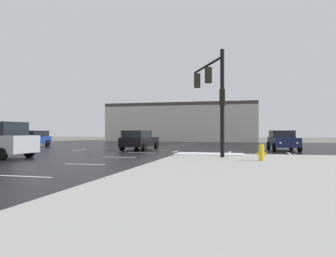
# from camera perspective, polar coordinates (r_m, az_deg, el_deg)

# --- Properties ---
(ground_plane) EXTENTS (120.00, 120.00, 0.00)m
(ground_plane) POSITION_cam_1_polar(r_m,az_deg,el_deg) (24.25, -3.28, -4.13)
(ground_plane) COLOR slate
(road_asphalt) EXTENTS (44.00, 44.00, 0.02)m
(road_asphalt) POSITION_cam_1_polar(r_m,az_deg,el_deg) (24.25, -3.28, -4.11)
(road_asphalt) COLOR black
(road_asphalt) RESTS_ON ground_plane
(snow_strip_curbside) EXTENTS (4.00, 1.60, 0.06)m
(snow_strip_curbside) POSITION_cam_1_polar(r_m,az_deg,el_deg) (19.28, 7.46, -4.55)
(snow_strip_curbside) COLOR white
(snow_strip_curbside) RESTS_ON sidewalk_corner
(lane_markings) EXTENTS (36.15, 36.15, 0.01)m
(lane_markings) POSITION_cam_1_polar(r_m,az_deg,el_deg) (22.59, -1.40, -4.34)
(lane_markings) COLOR silver
(lane_markings) RESTS_ON road_asphalt
(traffic_signal_mast) EXTENTS (2.36, 4.45, 5.81)m
(traffic_signal_mast) POSITION_cam_1_polar(r_m,az_deg,el_deg) (18.64, 8.16, 7.17)
(traffic_signal_mast) COLOR black
(traffic_signal_mast) RESTS_ON sidewalk_corner
(fire_hydrant) EXTENTS (0.48, 0.26, 0.79)m
(fire_hydrant) POSITION_cam_1_polar(r_m,az_deg,el_deg) (15.59, 16.47, -4.14)
(fire_hydrant) COLOR gold
(fire_hydrant) RESTS_ON sidewalk_corner
(strip_building_background) EXTENTS (22.44, 8.00, 5.74)m
(strip_building_background) POSITION_cam_1_polar(r_m,az_deg,el_deg) (49.18, 2.66, 1.05)
(strip_building_background) COLOR beige
(strip_building_background) RESTS_ON ground_plane
(sedan_black) EXTENTS (2.12, 4.58, 1.58)m
(sedan_black) POSITION_cam_1_polar(r_m,az_deg,el_deg) (25.55, -5.20, -2.03)
(sedan_black) COLOR black
(sedan_black) RESTS_ON road_asphalt
(sedan_navy) EXTENTS (2.26, 4.63, 1.58)m
(sedan_navy) POSITION_cam_1_polar(r_m,az_deg,el_deg) (26.55, 19.95, -1.94)
(sedan_navy) COLOR #141E47
(sedan_navy) RESTS_ON road_asphalt
(sedan_blue) EXTENTS (2.16, 4.59, 1.58)m
(sedan_blue) POSITION_cam_1_polar(r_m,az_deg,el_deg) (32.83, -23.47, -1.65)
(sedan_blue) COLOR navy
(sedan_blue) RESTS_ON road_asphalt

